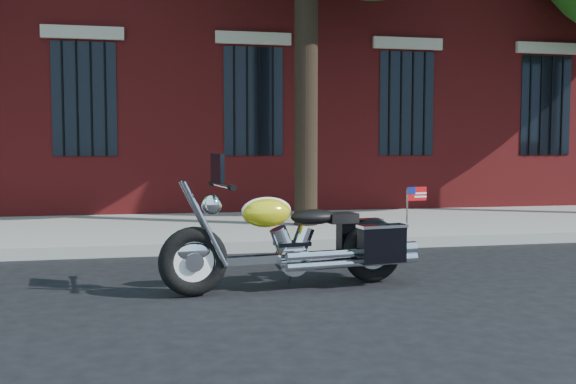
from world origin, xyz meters
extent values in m
plane|color=black|center=(0.00, 0.00, 0.00)|extent=(120.00, 120.00, 0.00)
cube|color=gray|center=(0.00, 1.38, 0.07)|extent=(40.00, 0.16, 0.15)
cube|color=gray|center=(0.00, 3.26, 0.07)|extent=(40.00, 3.60, 0.15)
cube|color=black|center=(0.00, 5.11, 2.20)|extent=(1.10, 0.14, 2.00)
cube|color=#B2A893|center=(0.00, 5.08, 3.35)|extent=(1.40, 0.20, 0.22)
cylinder|color=black|center=(0.00, 5.03, 2.20)|extent=(0.04, 0.04, 2.00)
cylinder|color=black|center=(0.50, 2.90, 2.50)|extent=(0.36, 0.36, 5.00)
torus|color=black|center=(-1.44, -0.97, 0.32)|extent=(0.65, 0.24, 0.64)
torus|color=black|center=(0.36, -0.71, 0.32)|extent=(0.65, 0.24, 0.64)
cylinder|color=white|center=(-1.44, -0.97, 0.32)|extent=(0.48, 0.13, 0.48)
cylinder|color=white|center=(0.36, -0.71, 0.32)|extent=(0.48, 0.13, 0.48)
ellipsoid|color=white|center=(-1.44, -0.97, 0.42)|extent=(0.35, 0.17, 0.18)
ellipsoid|color=yellow|center=(0.36, -0.71, 0.44)|extent=(0.35, 0.18, 0.18)
cube|color=white|center=(-0.54, -0.84, 0.31)|extent=(1.43, 0.30, 0.08)
cylinder|color=white|center=(-0.49, -0.83, 0.29)|extent=(0.33, 0.21, 0.31)
cylinder|color=white|center=(0.00, -0.93, 0.30)|extent=(1.19, 0.26, 0.09)
ellipsoid|color=yellow|center=(-0.75, -0.87, 0.74)|extent=(0.51, 0.34, 0.27)
ellipsoid|color=black|center=(-0.28, -0.80, 0.69)|extent=(0.50, 0.34, 0.15)
cube|color=black|center=(0.29, -0.47, 0.43)|extent=(0.48, 0.22, 0.36)
cube|color=black|center=(0.36, -0.96, 0.43)|extent=(0.48, 0.22, 0.36)
cylinder|color=white|center=(-1.17, -0.93, 1.01)|extent=(0.14, 0.74, 0.03)
sphere|color=white|center=(-1.27, -0.95, 0.84)|extent=(0.22, 0.22, 0.19)
cube|color=black|center=(-1.21, -0.94, 1.16)|extent=(0.09, 0.38, 0.27)
cube|color=red|center=(0.72, -0.94, 0.91)|extent=(0.21, 0.04, 0.13)
camera|label=1|loc=(-1.73, -6.77, 1.36)|focal=40.00mm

